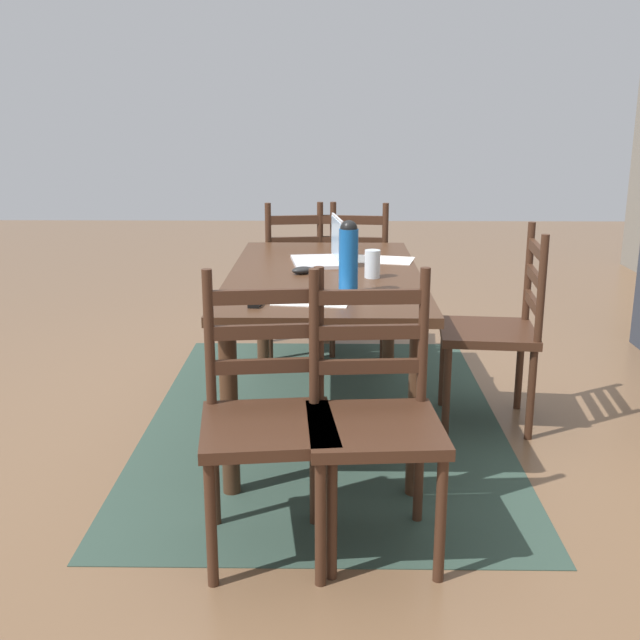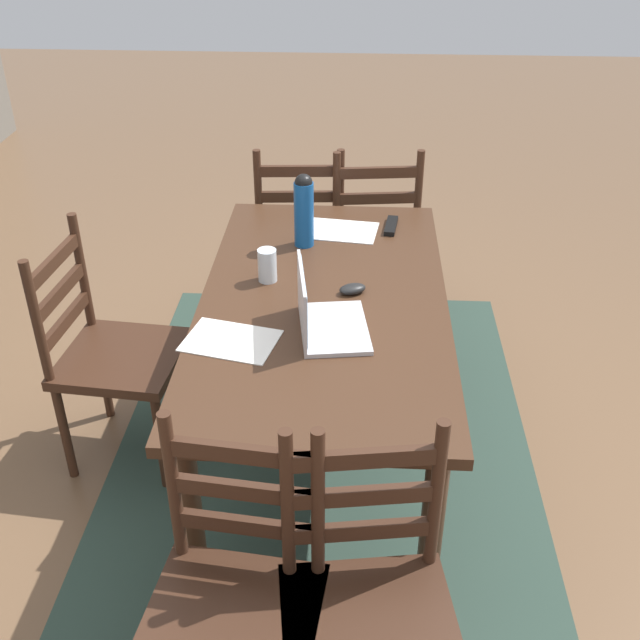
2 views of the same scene
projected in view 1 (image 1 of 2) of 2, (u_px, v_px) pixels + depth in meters
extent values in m
plane|color=brown|center=(324.00, 420.00, 3.79)|extent=(14.00, 14.00, 0.00)
cube|color=#2D4238|center=(324.00, 420.00, 3.79)|extent=(2.54, 1.69, 0.01)
cube|color=#422819|center=(325.00, 276.00, 3.60)|extent=(1.64, 0.88, 0.04)
cylinder|color=#422819|center=(263.00, 312.00, 4.42)|extent=(0.07, 0.07, 0.70)
cylinder|color=#422819|center=(229.00, 410.00, 2.99)|extent=(0.07, 0.07, 0.70)
cylinder|color=#422819|center=(389.00, 313.00, 4.41)|extent=(0.07, 0.07, 0.70)
cylinder|color=#422819|center=(416.00, 411.00, 2.97)|extent=(0.07, 0.07, 0.70)
cube|color=#3D2316|center=(268.00, 428.00, 2.56)|extent=(0.49, 0.49, 0.04)
cylinder|color=#3D2316|center=(332.00, 518.00, 2.46)|extent=(0.04, 0.04, 0.43)
cylinder|color=#3D2316|center=(211.00, 524.00, 2.42)|extent=(0.04, 0.04, 0.43)
cylinder|color=#3D2316|center=(319.00, 465.00, 2.82)|extent=(0.04, 0.04, 0.43)
cylinder|color=#3D2316|center=(214.00, 470.00, 2.79)|extent=(0.04, 0.04, 0.43)
cylinder|color=#3D2316|center=(319.00, 337.00, 2.71)|extent=(0.04, 0.04, 0.50)
cylinder|color=#3D2316|center=(209.00, 340.00, 2.67)|extent=(0.04, 0.04, 0.50)
cube|color=#3D2316|center=(265.00, 366.00, 2.71)|extent=(0.07, 0.36, 0.05)
cube|color=#3D2316|center=(264.00, 332.00, 2.68)|extent=(0.07, 0.36, 0.05)
cube|color=#3D2316|center=(264.00, 297.00, 2.65)|extent=(0.07, 0.36, 0.05)
cube|color=#3D2316|center=(298.00, 280.00, 4.78)|extent=(0.50, 0.50, 0.04)
cylinder|color=#3D2316|center=(266.00, 310.00, 5.00)|extent=(0.04, 0.04, 0.43)
cylinder|color=#3D2316|center=(324.00, 308.00, 5.05)|extent=(0.04, 0.04, 0.43)
cylinder|color=#3D2316|center=(270.00, 326.00, 4.64)|extent=(0.04, 0.04, 0.43)
cylinder|color=#3D2316|center=(332.00, 324.00, 4.69)|extent=(0.04, 0.04, 0.43)
cylinder|color=#3D2316|center=(268.00, 246.00, 4.50)|extent=(0.04, 0.04, 0.50)
cylinder|color=#3D2316|center=(333.00, 245.00, 4.55)|extent=(0.04, 0.04, 0.50)
cube|color=#3D2316|center=(301.00, 262.00, 4.55)|extent=(0.08, 0.36, 0.05)
cube|color=#3D2316|center=(301.00, 241.00, 4.52)|extent=(0.08, 0.36, 0.05)
cube|color=#3D2316|center=(301.00, 220.00, 4.49)|extent=(0.08, 0.36, 0.05)
cube|color=#3D2316|center=(487.00, 332.00, 3.66)|extent=(0.48, 0.48, 0.04)
cylinder|color=#3D2316|center=(447.00, 392.00, 3.56)|extent=(0.04, 0.04, 0.43)
cylinder|color=#3D2316|center=(443.00, 365.00, 3.92)|extent=(0.04, 0.04, 0.43)
cylinder|color=#3D2316|center=(531.00, 395.00, 3.52)|extent=(0.04, 0.04, 0.43)
cylinder|color=#3D2316|center=(520.00, 368.00, 3.88)|extent=(0.04, 0.04, 0.43)
cylinder|color=#3D2316|center=(541.00, 291.00, 3.39)|extent=(0.04, 0.04, 0.50)
cylinder|color=#3D2316|center=(528.00, 273.00, 3.75)|extent=(0.04, 0.04, 0.50)
cube|color=#3D2316|center=(533.00, 303.00, 3.60)|extent=(0.36, 0.06, 0.05)
cube|color=#3D2316|center=(535.00, 276.00, 3.56)|extent=(0.36, 0.06, 0.05)
cube|color=#3D2316|center=(537.00, 250.00, 3.53)|extent=(0.36, 0.06, 0.05)
cube|color=#3D2316|center=(355.00, 280.00, 4.78)|extent=(0.49, 0.49, 0.04)
cylinder|color=#3D2316|center=(328.00, 308.00, 5.05)|extent=(0.04, 0.04, 0.43)
cylinder|color=#3D2316|center=(386.00, 310.00, 5.00)|extent=(0.04, 0.04, 0.43)
cylinder|color=#3D2316|center=(320.00, 324.00, 4.68)|extent=(0.04, 0.04, 0.43)
cylinder|color=#3D2316|center=(383.00, 326.00, 4.63)|extent=(0.04, 0.04, 0.43)
cylinder|color=#3D2316|center=(320.00, 245.00, 4.54)|extent=(0.04, 0.04, 0.50)
cylinder|color=#3D2316|center=(385.00, 246.00, 4.50)|extent=(0.04, 0.04, 0.50)
cube|color=#3D2316|center=(352.00, 262.00, 4.55)|extent=(0.06, 0.36, 0.05)
cube|color=#3D2316|center=(352.00, 241.00, 4.51)|extent=(0.06, 0.36, 0.05)
cube|color=#3D2316|center=(353.00, 220.00, 4.48)|extent=(0.06, 0.36, 0.05)
cube|color=#3D2316|center=(375.00, 429.00, 2.56)|extent=(0.47, 0.47, 0.04)
cylinder|color=#3D2316|center=(441.00, 520.00, 2.44)|extent=(0.04, 0.04, 0.43)
cylinder|color=#3D2316|center=(321.00, 524.00, 2.42)|extent=(0.04, 0.04, 0.43)
cylinder|color=#3D2316|center=(419.00, 467.00, 2.81)|extent=(0.04, 0.04, 0.43)
cylinder|color=#3D2316|center=(315.00, 470.00, 2.79)|extent=(0.04, 0.04, 0.43)
cylinder|color=#3D2316|center=(423.00, 338.00, 2.69)|extent=(0.04, 0.04, 0.50)
cylinder|color=#3D2316|center=(314.00, 340.00, 2.67)|extent=(0.04, 0.04, 0.50)
cube|color=#3D2316|center=(368.00, 366.00, 2.71)|extent=(0.05, 0.36, 0.05)
cube|color=#3D2316|center=(369.00, 332.00, 2.68)|extent=(0.05, 0.36, 0.05)
cube|color=#3D2316|center=(370.00, 297.00, 2.64)|extent=(0.05, 0.36, 0.05)
cube|color=silver|center=(316.00, 262.00, 3.79)|extent=(0.35, 0.26, 0.02)
cube|color=silver|center=(337.00, 238.00, 3.78)|extent=(0.32, 0.05, 0.21)
cube|color=#A5CCEA|center=(336.00, 238.00, 3.78)|extent=(0.29, 0.05, 0.19)
cylinder|color=#145199|center=(348.00, 261.00, 3.15)|extent=(0.08, 0.08, 0.27)
sphere|color=black|center=(349.00, 229.00, 3.11)|extent=(0.07, 0.07, 0.07)
cylinder|color=silver|center=(372.00, 264.00, 3.46)|extent=(0.07, 0.07, 0.13)
ellipsoid|color=black|center=(302.00, 270.00, 3.55)|extent=(0.10, 0.12, 0.03)
cube|color=black|center=(258.00, 301.00, 3.01)|extent=(0.17, 0.07, 0.02)
cube|color=white|center=(383.00, 260.00, 3.87)|extent=(0.27, 0.34, 0.00)
cube|color=white|center=(312.00, 300.00, 3.05)|extent=(0.25, 0.32, 0.00)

